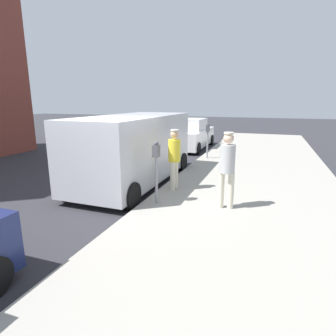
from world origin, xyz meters
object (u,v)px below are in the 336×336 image
Objects in this scene: parking_meter_near at (156,162)px; parked_van at (134,148)px; parking_meter_far at (208,135)px; pedestrian_in_gray at (227,165)px; parked_sedan_ahead at (190,135)px; pedestrian_in_yellow at (174,156)px.

parking_meter_near is 0.29× the size of parked_van.
parking_meter_near is at bearing -90.00° from parking_meter_far.
parking_meter_near is 1.00× the size of parking_meter_far.
pedestrian_in_gray is (1.64, 0.23, -0.01)m from parking_meter_near.
parking_meter_near reaches higher than parked_sedan_ahead.
pedestrian_in_yellow is 7.93m from parked_sedan_ahead.
pedestrian_in_yellow is (-1.58, 0.92, -0.06)m from pedestrian_in_gray.
parked_sedan_ahead is (-1.73, 7.73, -0.37)m from pedestrian_in_yellow.
pedestrian_in_gray is 1.05× the size of pedestrian_in_yellow.
parked_van is 7.08m from parked_sedan_ahead.
parked_van is (-1.57, 0.67, 0.04)m from pedestrian_in_yellow.
parking_meter_far is 0.29× the size of parked_van.
parked_van is at bearing 129.58° from parking_meter_near.
parked_van is (-3.14, 1.59, -0.02)m from pedestrian_in_gray.
parking_meter_near is at bearing -79.41° from parked_sedan_ahead.
pedestrian_in_gray is 0.34× the size of parked_van.
parking_meter_near and parking_meter_far have the same top height.
parked_sedan_ahead is (-0.16, 7.07, -0.41)m from parked_van.
pedestrian_in_yellow is at bearing 86.70° from parking_meter_near.
parked_van is (-1.50, -3.99, -0.03)m from parking_meter_far.
parking_meter_far is at bearing 106.44° from pedestrian_in_gray.
parked_sedan_ahead is at bearing 118.35° from parking_meter_far.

